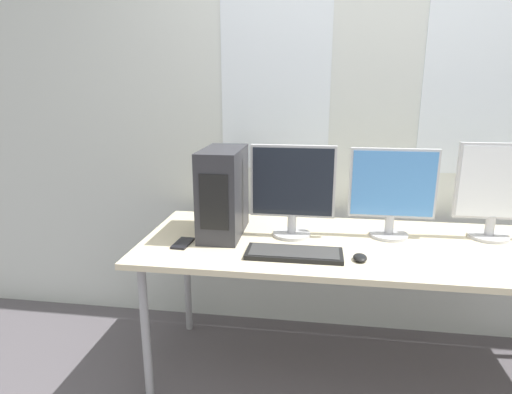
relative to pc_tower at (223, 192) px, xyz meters
The scene contains 9 objects.
wall_back 0.98m from the pc_tower, 32.59° to the left, with size 8.00×0.07×2.70m.
desk 0.80m from the pc_tower, ahead, with size 2.27×0.80×0.74m.
pc_tower is the anchor object (origin of this frame).
monitor_main 0.35m from the pc_tower, ahead, with size 0.41×0.19×0.46m.
monitor_right_near 0.83m from the pc_tower, ahead, with size 0.42×0.19×0.44m.
monitor_right_far 1.32m from the pc_tower, ahead, with size 0.37×0.19×0.47m.
keyboard 0.49m from the pc_tower, 33.11° to the right, with size 0.43×0.17×0.02m.
mouse 0.73m from the pc_tower, 20.94° to the right, with size 0.06×0.09×0.03m.
cell_phone 0.32m from the pc_tower, 132.24° to the right, with size 0.08×0.15×0.01m.
Camera 1 is at (-0.30, -1.57, 1.48)m, focal length 30.00 mm.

